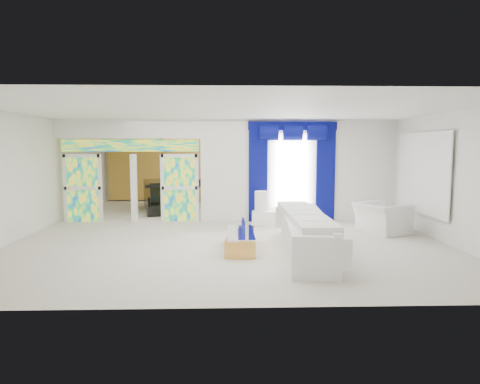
{
  "coord_description": "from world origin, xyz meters",
  "views": [
    {
      "loc": [
        -0.03,
        -11.67,
        2.2
      ],
      "look_at": [
        0.3,
        -1.2,
        1.1
      ],
      "focal_mm": 31.96,
      "sensor_mm": 36.0,
      "label": 1
    }
  ],
  "objects_px": {
    "white_sofa": "(305,235)",
    "console_table": "(271,218)",
    "armchair": "(382,218)",
    "grand_piano": "(169,195)",
    "coffee_table": "(241,241)"
  },
  "relations": [
    {
      "from": "white_sofa",
      "to": "console_table",
      "type": "relative_size",
      "value": 3.5
    },
    {
      "from": "console_table",
      "to": "armchair",
      "type": "relative_size",
      "value": 0.93
    },
    {
      "from": "armchair",
      "to": "grand_piano",
      "type": "bearing_deg",
      "value": 29.04
    },
    {
      "from": "white_sofa",
      "to": "console_table",
      "type": "height_order",
      "value": "white_sofa"
    },
    {
      "from": "grand_piano",
      "to": "console_table",
      "type": "bearing_deg",
      "value": -60.59
    },
    {
      "from": "white_sofa",
      "to": "console_table",
      "type": "distance_m",
      "value": 3.37
    },
    {
      "from": "white_sofa",
      "to": "armchair",
      "type": "height_order",
      "value": "armchair"
    },
    {
      "from": "white_sofa",
      "to": "armchair",
      "type": "relative_size",
      "value": 3.25
    },
    {
      "from": "white_sofa",
      "to": "coffee_table",
      "type": "xyz_separation_m",
      "value": [
        -1.35,
        0.3,
        -0.18
      ]
    },
    {
      "from": "coffee_table",
      "to": "grand_piano",
      "type": "height_order",
      "value": "grand_piano"
    },
    {
      "from": "white_sofa",
      "to": "grand_piano",
      "type": "distance_m",
      "value": 7.54
    },
    {
      "from": "white_sofa",
      "to": "armchair",
      "type": "xyz_separation_m",
      "value": [
        2.34,
        1.97,
        0.02
      ]
    },
    {
      "from": "console_table",
      "to": "white_sofa",
      "type": "bearing_deg",
      "value": -83.81
    },
    {
      "from": "armchair",
      "to": "console_table",
      "type": "bearing_deg",
      "value": 39.08
    },
    {
      "from": "coffee_table",
      "to": "grand_piano",
      "type": "bearing_deg",
      "value": 110.86
    }
  ]
}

